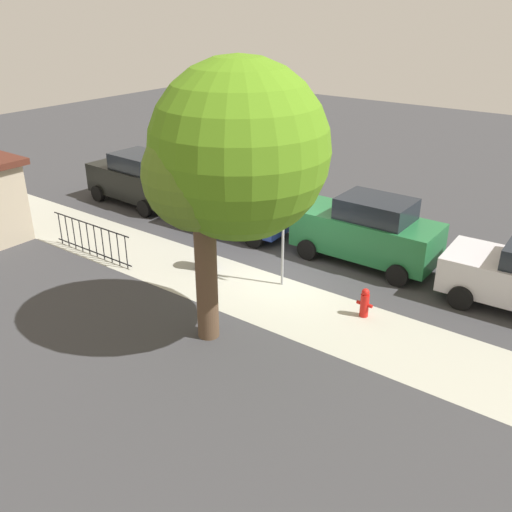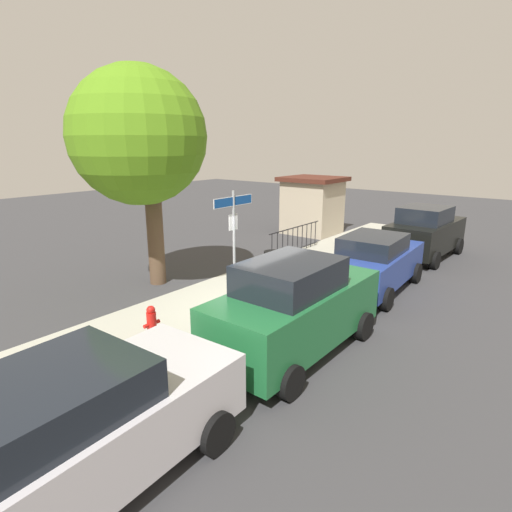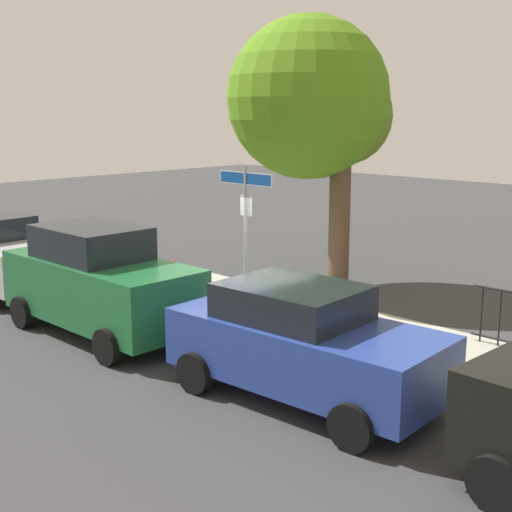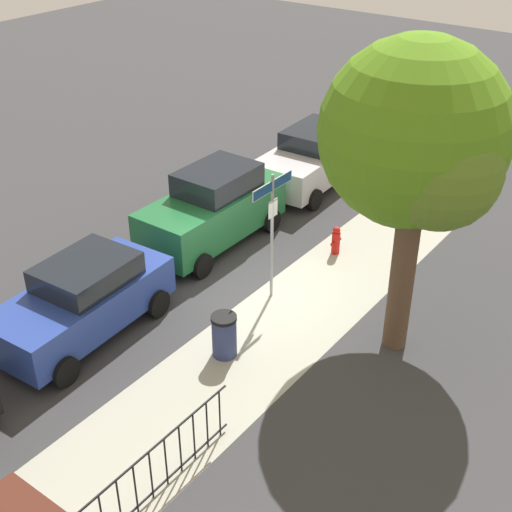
{
  "view_description": "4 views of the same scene",
  "coord_description": "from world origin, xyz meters",
  "px_view_note": "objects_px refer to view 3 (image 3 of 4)",
  "views": [
    {
      "loc": [
        -7.83,
        12.11,
        7.34
      ],
      "look_at": [
        0.48,
        0.91,
        0.92
      ],
      "focal_mm": 39.36,
      "sensor_mm": 36.0,
      "label": 1
    },
    {
      "loc": [
        -8.05,
        -6.74,
        4.34
      ],
      "look_at": [
        0.12,
        -0.21,
        1.49
      ],
      "focal_mm": 29.22,
      "sensor_mm": 36.0,
      "label": 2
    },
    {
      "loc": [
        9.87,
        -9.51,
        4.22
      ],
      "look_at": [
        -0.54,
        1.21,
        1.1
      ],
      "focal_mm": 48.98,
      "sensor_mm": 36.0,
      "label": 3
    },
    {
      "loc": [
        11.27,
        8.33,
        9.33
      ],
      "look_at": [
        0.4,
        0.28,
        1.27
      ],
      "focal_mm": 48.78,
      "sensor_mm": 36.0,
      "label": 4
    }
  ],
  "objects_px": {
    "street_sign": "(246,211)",
    "car_blue": "(303,343)",
    "fire_hydrant": "(173,277)",
    "trash_bin": "(354,311)",
    "car_green": "(99,282)",
    "shade_tree": "(310,99)"
  },
  "relations": [
    {
      "from": "car_blue",
      "to": "trash_bin",
      "type": "distance_m",
      "value": 3.18
    },
    {
      "from": "fire_hydrant",
      "to": "trash_bin",
      "type": "relative_size",
      "value": 0.8
    },
    {
      "from": "car_green",
      "to": "trash_bin",
      "type": "distance_m",
      "value": 4.87
    },
    {
      "from": "fire_hydrant",
      "to": "car_blue",
      "type": "bearing_deg",
      "value": -22.75
    },
    {
      "from": "car_green",
      "to": "fire_hydrant",
      "type": "relative_size",
      "value": 5.58
    },
    {
      "from": "fire_hydrant",
      "to": "street_sign",
      "type": "bearing_deg",
      "value": -4.3
    },
    {
      "from": "street_sign",
      "to": "trash_bin",
      "type": "distance_m",
      "value": 3.0
    },
    {
      "from": "street_sign",
      "to": "car_blue",
      "type": "xyz_separation_m",
      "value": [
        3.61,
        -2.42,
        -1.35
      ]
    },
    {
      "from": "street_sign",
      "to": "trash_bin",
      "type": "bearing_deg",
      "value": 11.74
    },
    {
      "from": "street_sign",
      "to": "car_green",
      "type": "xyz_separation_m",
      "value": [
        -1.19,
        -2.75,
        -1.2
      ]
    },
    {
      "from": "car_blue",
      "to": "shade_tree",
      "type": "bearing_deg",
      "value": 126.27
    },
    {
      "from": "shade_tree",
      "to": "trash_bin",
      "type": "bearing_deg",
      "value": -36.74
    },
    {
      "from": "street_sign",
      "to": "car_blue",
      "type": "bearing_deg",
      "value": -33.87
    },
    {
      "from": "shade_tree",
      "to": "car_blue",
      "type": "distance_m",
      "value": 7.66
    },
    {
      "from": "shade_tree",
      "to": "car_blue",
      "type": "height_order",
      "value": "shade_tree"
    },
    {
      "from": "street_sign",
      "to": "car_green",
      "type": "relative_size",
      "value": 0.73
    },
    {
      "from": "fire_hydrant",
      "to": "car_green",
      "type": "bearing_deg",
      "value": -63.84
    },
    {
      "from": "street_sign",
      "to": "fire_hydrant",
      "type": "xyz_separation_m",
      "value": [
        -2.64,
        0.2,
        -1.84
      ]
    },
    {
      "from": "car_blue",
      "to": "trash_bin",
      "type": "xyz_separation_m",
      "value": [
        -1.21,
        2.92,
        -0.39
      ]
    },
    {
      "from": "car_green",
      "to": "car_blue",
      "type": "distance_m",
      "value": 4.81
    },
    {
      "from": "fire_hydrant",
      "to": "trash_bin",
      "type": "height_order",
      "value": "trash_bin"
    },
    {
      "from": "car_blue",
      "to": "fire_hydrant",
      "type": "xyz_separation_m",
      "value": [
        -6.25,
        2.62,
        -0.49
      ]
    }
  ]
}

